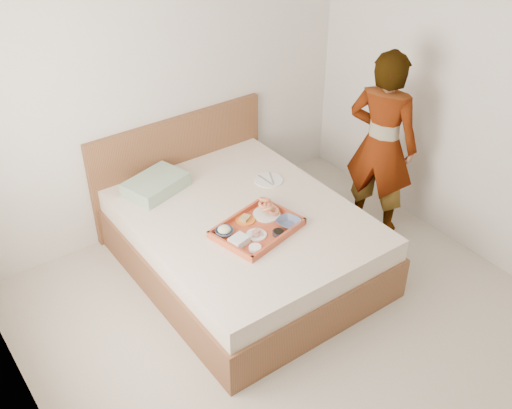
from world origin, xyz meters
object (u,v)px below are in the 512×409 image
object	(u,v)px
bed	(243,241)
tray	(257,228)
person	(382,145)
dinner_plate	(269,180)

from	to	relation	value
bed	tray	world-z (taller)	tray
bed	tray	bearing A→B (deg)	-99.66
tray	person	xyz separation A→B (m)	(1.29, 0.05, 0.25)
dinner_plate	person	world-z (taller)	person
bed	tray	size ratio (longest dim) A/B	3.30
person	tray	bearing A→B (deg)	68.87
bed	dinner_plate	world-z (taller)	dinner_plate
person	bed	bearing A→B (deg)	57.88
dinner_plate	bed	bearing A→B (deg)	-149.04
bed	dinner_plate	distance (m)	0.58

